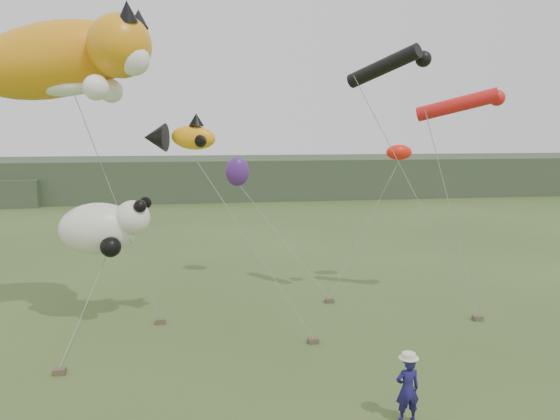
# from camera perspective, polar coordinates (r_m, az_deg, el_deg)

# --- Properties ---
(ground) EXTENTS (120.00, 120.00, 0.00)m
(ground) POSITION_cam_1_polar(r_m,az_deg,el_deg) (15.22, 5.47, -19.29)
(ground) COLOR #385123
(ground) RESTS_ON ground
(headland) EXTENTS (90.00, 13.00, 4.00)m
(headland) POSITION_cam_1_polar(r_m,az_deg,el_deg) (57.95, -8.44, 3.32)
(headland) COLOR #2D3D28
(headland) RESTS_ON ground
(festival_attendant) EXTENTS (0.62, 0.41, 1.66)m
(festival_attendant) POSITION_cam_1_polar(r_m,az_deg,el_deg) (14.26, 13.18, -17.76)
(festival_attendant) COLOR #1A1551
(festival_attendant) RESTS_ON ground
(sandbag_anchors) EXTENTS (14.66, 5.52, 0.17)m
(sandbag_anchors) POSITION_cam_1_polar(r_m,az_deg,el_deg) (19.80, -0.17, -12.18)
(sandbag_anchors) COLOR brown
(sandbag_anchors) RESTS_ON ground
(cat_kite) EXTENTS (7.33, 3.91, 3.57)m
(cat_kite) POSITION_cam_1_polar(r_m,az_deg,el_deg) (20.09, -21.23, 14.58)
(cat_kite) COLOR orange
(cat_kite) RESTS_ON ground
(fish_kite) EXTENTS (2.61, 1.73, 1.30)m
(fish_kite) POSITION_cam_1_polar(r_m,az_deg,el_deg) (18.89, -10.47, 7.55)
(fish_kite) COLOR #FFA413
(fish_kite) RESTS_ON ground
(tube_kites) EXTENTS (5.80, 2.75, 2.77)m
(tube_kites) POSITION_cam_1_polar(r_m,az_deg,el_deg) (22.00, 15.19, 12.54)
(tube_kites) COLOR black
(tube_kites) RESTS_ON ground
(panda_kite) EXTENTS (3.28, 2.12, 2.04)m
(panda_kite) POSITION_cam_1_polar(r_m,az_deg,el_deg) (20.62, -17.90, -1.74)
(panda_kite) COLOR white
(panda_kite) RESTS_ON ground
(misc_kites) EXTENTS (7.93, 3.16, 1.94)m
(misc_kites) POSITION_cam_1_polar(r_m,az_deg,el_deg) (24.65, 0.73, 4.66)
(misc_kites) COLOR #FC1E0D
(misc_kites) RESTS_ON ground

